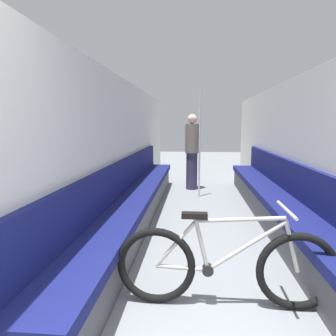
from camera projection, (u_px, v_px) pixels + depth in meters
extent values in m
cube|color=silver|center=(116.00, 151.00, 4.28)|extent=(0.10, 10.25, 2.11)
cube|color=silver|center=(302.00, 153.00, 4.05)|extent=(0.10, 10.25, 2.11)
cube|color=#4C4C51|center=(137.00, 210.00, 4.39)|extent=(0.41, 5.96, 0.36)
cube|color=navy|center=(137.00, 195.00, 4.36)|extent=(0.49, 5.96, 0.10)
cube|color=navy|center=(123.00, 176.00, 4.34)|extent=(0.07, 5.96, 0.46)
cube|color=#4C4C51|center=(276.00, 214.00, 4.22)|extent=(0.41, 5.96, 0.36)
cube|color=navy|center=(277.00, 198.00, 4.18)|extent=(0.49, 5.96, 0.10)
cube|color=navy|center=(294.00, 179.00, 4.12)|extent=(0.07, 5.96, 0.46)
torus|color=black|center=(156.00, 266.00, 2.39)|extent=(0.63, 0.06, 0.63)
torus|color=black|center=(298.00, 272.00, 2.30)|extent=(0.63, 0.06, 0.63)
cylinder|color=#B7B2A8|center=(182.00, 268.00, 2.38)|extent=(0.41, 0.03, 0.05)
cylinder|color=#B7B2A8|center=(175.00, 245.00, 2.35)|extent=(0.33, 0.03, 0.39)
cylinder|color=#B7B2A8|center=(201.00, 243.00, 2.33)|extent=(0.14, 0.03, 0.45)
cylinder|color=#B7B2A8|center=(246.00, 247.00, 2.30)|extent=(0.59, 0.03, 0.43)
cylinder|color=#B7B2A8|center=(240.00, 220.00, 2.28)|extent=(0.69, 0.03, 0.08)
cylinder|color=#B7B2A8|center=(292.00, 246.00, 2.27)|extent=(0.14, 0.03, 0.42)
cylinder|color=black|center=(208.00, 270.00, 2.36)|extent=(0.09, 0.06, 0.09)
cube|color=black|center=(195.00, 215.00, 2.30)|extent=(0.20, 0.07, 0.04)
cylinder|color=#B7B2A8|center=(286.00, 210.00, 2.23)|extent=(0.02, 0.46, 0.02)
cylinder|color=gray|center=(199.00, 196.00, 6.01)|extent=(0.08, 0.08, 0.01)
cylinder|color=silver|center=(200.00, 144.00, 5.86)|extent=(0.04, 0.04, 2.09)
cylinder|color=#332D4C|center=(192.00, 171.00, 6.64)|extent=(0.25, 0.25, 0.81)
cylinder|color=#756B5B|center=(192.00, 138.00, 6.54)|extent=(0.30, 0.30, 0.63)
sphere|color=beige|center=(192.00, 119.00, 6.47)|extent=(0.21, 0.21, 0.21)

